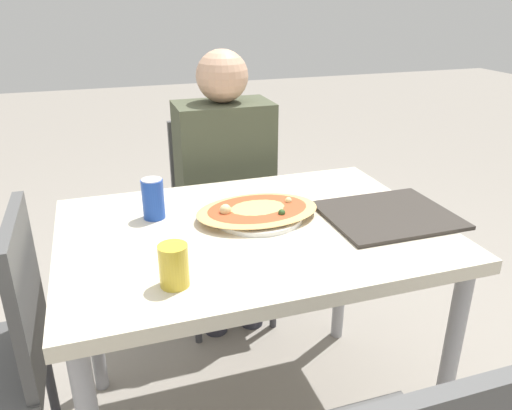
{
  "coord_description": "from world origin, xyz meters",
  "views": [
    {
      "loc": [
        -0.4,
        -1.26,
        1.39
      ],
      "look_at": [
        0.02,
        0.02,
        0.82
      ],
      "focal_mm": 35.0,
      "sensor_mm": 36.0,
      "label": 1
    }
  ],
  "objects_px": {
    "dining_table": "(252,252)",
    "chair_far_seated": "(220,208)",
    "drink_glass": "(174,266)",
    "pizza_main": "(257,211)",
    "person_seated": "(226,174)",
    "soda_can": "(153,199)"
  },
  "relations": [
    {
      "from": "dining_table",
      "to": "chair_far_seated",
      "type": "relative_size",
      "value": 1.25
    },
    {
      "from": "dining_table",
      "to": "chair_far_seated",
      "type": "distance_m",
      "value": 0.74
    },
    {
      "from": "drink_glass",
      "to": "pizza_main",
      "type": "bearing_deg",
      "value": 44.84
    },
    {
      "from": "dining_table",
      "to": "drink_glass",
      "type": "relative_size",
      "value": 10.57
    },
    {
      "from": "person_seated",
      "to": "drink_glass",
      "type": "distance_m",
      "value": 0.93
    },
    {
      "from": "pizza_main",
      "to": "drink_glass",
      "type": "distance_m",
      "value": 0.43
    },
    {
      "from": "drink_glass",
      "to": "person_seated",
      "type": "bearing_deg",
      "value": 67.71
    },
    {
      "from": "chair_far_seated",
      "to": "pizza_main",
      "type": "bearing_deg",
      "value": 86.09
    },
    {
      "from": "person_seated",
      "to": "soda_can",
      "type": "xyz_separation_m",
      "value": [
        -0.34,
        -0.45,
        0.11
      ]
    },
    {
      "from": "pizza_main",
      "to": "dining_table",
      "type": "bearing_deg",
      "value": -121.64
    },
    {
      "from": "soda_can",
      "to": "dining_table",
      "type": "bearing_deg",
      "value": -30.55
    },
    {
      "from": "person_seated",
      "to": "soda_can",
      "type": "relative_size",
      "value": 9.58
    },
    {
      "from": "soda_can",
      "to": "chair_far_seated",
      "type": "bearing_deg",
      "value": 58.73
    },
    {
      "from": "chair_far_seated",
      "to": "drink_glass",
      "type": "height_order",
      "value": "chair_far_seated"
    },
    {
      "from": "dining_table",
      "to": "soda_can",
      "type": "bearing_deg",
      "value": 149.45
    },
    {
      "from": "dining_table",
      "to": "drink_glass",
      "type": "xyz_separation_m",
      "value": [
        -0.27,
        -0.24,
        0.14
      ]
    },
    {
      "from": "dining_table",
      "to": "person_seated",
      "type": "distance_m",
      "value": 0.61
    },
    {
      "from": "chair_far_seated",
      "to": "person_seated",
      "type": "bearing_deg",
      "value": 90.0
    },
    {
      "from": "drink_glass",
      "to": "dining_table",
      "type": "bearing_deg",
      "value": 42.31
    },
    {
      "from": "pizza_main",
      "to": "soda_can",
      "type": "distance_m",
      "value": 0.32
    },
    {
      "from": "person_seated",
      "to": "pizza_main",
      "type": "bearing_deg",
      "value": 85.29
    },
    {
      "from": "chair_far_seated",
      "to": "pizza_main",
      "type": "xyz_separation_m",
      "value": [
        -0.05,
        -0.66,
        0.27
      ]
    }
  ]
}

